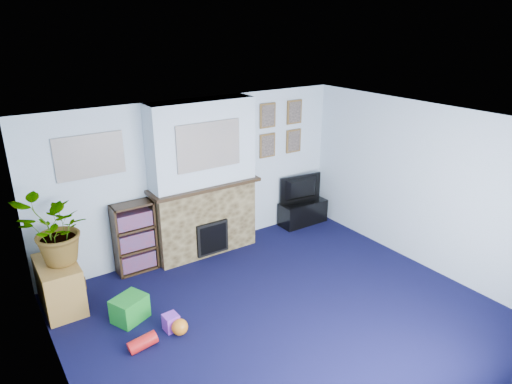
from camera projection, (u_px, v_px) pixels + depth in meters
floor at (284, 316)px, 5.68m from camera, size 5.00×4.50×0.01m
ceiling at (289, 126)px, 4.83m from camera, size 5.00×4.50×0.01m
wall_back at (197, 176)px, 7.00m from camera, size 5.00×0.04×2.40m
wall_front at (465, 333)px, 3.51m from camera, size 5.00×0.04×2.40m
wall_left at (57, 298)px, 3.95m from camera, size 0.04×4.50×2.40m
wall_right at (425, 187)px, 6.55m from camera, size 0.04×4.50×2.40m
chimney_breast at (204, 181)px, 6.84m from camera, size 1.72×0.50×2.40m
collage_main at (209, 146)px, 6.47m from camera, size 1.00×0.03×0.68m
collage_left at (90, 156)px, 5.97m from camera, size 0.90×0.03×0.58m
portrait_tl at (268, 116)px, 7.38m from camera, size 0.30×0.03×0.40m
portrait_tr at (294, 112)px, 7.66m from camera, size 0.30×0.03×0.40m
portrait_bl at (267, 146)px, 7.55m from camera, size 0.30×0.03×0.40m
portrait_br at (293, 141)px, 7.84m from camera, size 0.30×0.03×0.40m
tv_stand at (303, 211)px, 8.19m from camera, size 0.87×0.37×0.41m
television at (303, 189)px, 8.05m from camera, size 0.83×0.21×0.47m
bookshelf at (135, 239)px, 6.55m from camera, size 0.58×0.28×1.05m
sideboard at (59, 283)px, 5.74m from camera, size 0.45×0.82×0.64m
potted_plant at (55, 231)px, 5.47m from camera, size 1.04×1.01×0.88m
mantel_clock at (206, 179)px, 6.80m from camera, size 0.11×0.06×0.15m
mantel_candle at (222, 176)px, 6.94m from camera, size 0.05×0.05×0.16m
mantel_teddy at (167, 188)px, 6.48m from camera, size 0.14×0.14×0.14m
mantel_can at (247, 172)px, 7.19m from camera, size 0.07×0.07×0.13m
green_crate at (130, 310)px, 5.56m from camera, size 0.48×0.44×0.31m
toy_ball at (180, 328)px, 5.32m from camera, size 0.19×0.19×0.19m
toy_block at (171, 322)px, 5.39m from camera, size 0.18×0.18×0.20m
toy_tube at (143, 343)px, 5.10m from camera, size 0.34×0.15×0.20m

